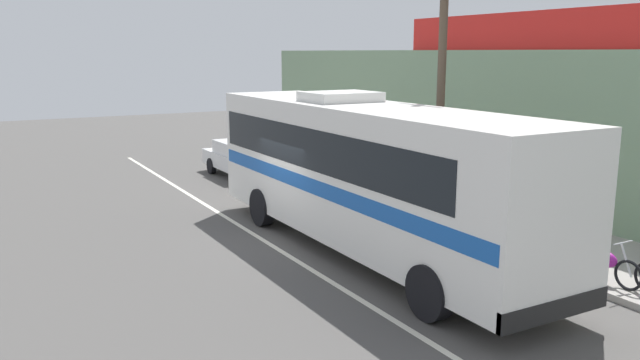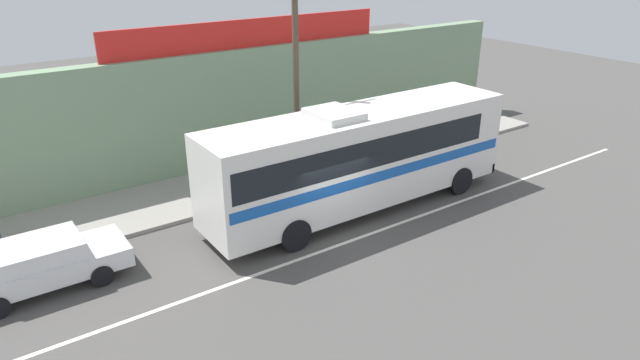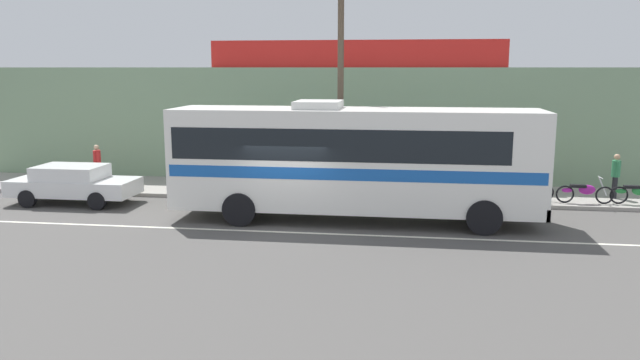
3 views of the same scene
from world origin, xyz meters
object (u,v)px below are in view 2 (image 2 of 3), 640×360
at_px(parked_car, 41,263).
at_px(motorcycle_purple, 450,132).
at_px(motorcycle_green, 474,124).
at_px(motorcycle_orange, 417,138).
at_px(intercity_bus, 359,154).
at_px(utility_pole, 296,74).
at_px(pedestrian_by_curb, 453,111).
at_px(motorcycle_red, 395,146).
at_px(pedestrian_far_left, 407,114).

distance_m(parked_car, motorcycle_purple, 17.98).
bearing_deg(motorcycle_green, motorcycle_orange, 178.56).
distance_m(intercity_bus, motorcycle_green, 10.19).
xyz_separation_m(intercity_bus, utility_pole, (-0.68, 2.84, 2.30)).
distance_m(motorcycle_orange, pedestrian_by_curb, 3.43).
distance_m(motorcycle_red, motorcycle_orange, 1.53).
height_order(motorcycle_green, motorcycle_orange, same).
bearing_deg(utility_pole, motorcycle_red, 1.12).
bearing_deg(intercity_bus, motorcycle_red, 33.83).
distance_m(motorcycle_orange, pedestrian_far_left, 2.01).
xyz_separation_m(utility_pole, motorcycle_green, (10.28, 0.24, -3.80)).
relative_size(parked_car, motorcycle_orange, 2.36).
bearing_deg(motorcycle_orange, pedestrian_by_curb, 15.55).
distance_m(utility_pole, motorcycle_orange, 7.60).
height_order(motorcycle_red, motorcycle_orange, same).
bearing_deg(pedestrian_by_curb, motorcycle_red, -166.51).
height_order(motorcycle_red, motorcycle_green, same).
xyz_separation_m(parked_car, pedestrian_far_left, (16.90, 3.76, 0.36)).
relative_size(utility_pole, pedestrian_far_left, 4.94).
bearing_deg(utility_pole, motorcycle_orange, 2.92).
xyz_separation_m(intercity_bus, motorcycle_green, (9.59, 3.08, -1.50)).
bearing_deg(utility_pole, pedestrian_far_left, 15.06).
bearing_deg(motorcycle_red, pedestrian_by_curb, 13.49).
distance_m(motorcycle_green, pedestrian_far_left, 3.32).
bearing_deg(motorcycle_orange, utility_pole, -177.08).
bearing_deg(pedestrian_by_curb, parked_car, -171.18).
height_order(motorcycle_orange, pedestrian_far_left, pedestrian_far_left).
distance_m(parked_car, pedestrian_by_curb, 19.45).
xyz_separation_m(intercity_bus, motorcycle_orange, (5.89, 3.17, -1.50)).
distance_m(utility_pole, pedestrian_far_left, 8.45).
xyz_separation_m(intercity_bus, motorcycle_purple, (7.82, 2.99, -1.50)).
bearing_deg(pedestrian_by_curb, intercity_bus, -155.98).
xyz_separation_m(parked_car, pedestrian_by_curb, (19.22, 2.98, 0.33)).
height_order(parked_car, utility_pole, utility_pole).
relative_size(motorcycle_purple, motorcycle_red, 1.05).
distance_m(motorcycle_purple, motorcycle_orange, 1.93).
relative_size(parked_car, pedestrian_far_left, 2.68).
height_order(utility_pole, pedestrian_far_left, utility_pole).
xyz_separation_m(motorcycle_red, pedestrian_by_curb, (4.78, 1.15, 0.51)).
xyz_separation_m(motorcycle_purple, motorcycle_red, (-3.43, -0.05, 0.00)).
bearing_deg(parked_car, intercity_bus, -6.25).
distance_m(utility_pole, motorcycle_green, 10.96).
relative_size(motorcycle_green, motorcycle_orange, 0.99).
height_order(parked_car, motorcycle_orange, parked_car).
height_order(motorcycle_purple, pedestrian_far_left, pedestrian_far_left).
bearing_deg(intercity_bus, pedestrian_far_left, 35.40).
bearing_deg(utility_pole, pedestrian_by_curb, 7.21).
xyz_separation_m(motorcycle_orange, pedestrian_far_left, (0.95, 1.69, 0.54)).
distance_m(parked_car, utility_pole, 10.21).
xyz_separation_m(motorcycle_orange, pedestrian_by_curb, (3.27, 0.91, 0.51)).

